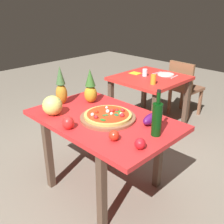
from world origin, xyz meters
The scene contains 20 objects.
ground_plane centered at (0.00, 0.00, 0.00)m, with size 10.00×10.00×0.00m, color gray.
display_table centered at (0.00, 0.00, 0.64)m, with size 1.30×0.82×0.73m.
background_table centered at (-0.49, 1.32, 0.61)m, with size 0.83×0.88×0.73m.
dining_chair centered at (-0.36, 1.99, 0.48)m, with size 0.43×0.43×0.85m.
pizza_board centered at (0.05, 0.01, 0.74)m, with size 0.48×0.48×0.03m, color brown.
pizza centered at (0.05, 0.01, 0.77)m, with size 0.41×0.41×0.06m.
wine_bottle centered at (0.51, 0.07, 0.86)m, with size 0.08×0.08×0.36m.
pineapple_left centered at (-0.53, -0.05, 0.89)m, with size 0.11×0.11×0.38m.
pineapple_right centered at (-0.36, 0.17, 0.88)m, with size 0.13×0.13×0.34m.
melon centered at (-0.36, -0.27, 0.81)m, with size 0.18×0.18×0.18m, color #D9DE6C.
bell_pepper centered at (-0.05, -0.33, 0.77)m, with size 0.10×0.10×0.11m, color red.
eggplant centered at (0.37, 0.20, 0.77)m, with size 0.20×0.09×0.09m, color #511355.
tomato_near_board centered at (0.34, -0.21, 0.77)m, with size 0.08×0.08×0.08m, color red.
tomato_by_bottle centered at (0.55, -0.17, 0.77)m, with size 0.08×0.08×0.08m, color red.
drinking_glass_juice centered at (-0.28, 1.09, 0.79)m, with size 0.07×0.07×0.12m, color orange.
drinking_glass_water centered at (-0.57, 1.30, 0.77)m, with size 0.07×0.07×0.10m, color silver.
dinner_plate centered at (-0.40, 1.54, 0.73)m, with size 0.22×0.22×0.02m, color white.
fork_utensil centered at (-0.54, 1.54, 0.73)m, with size 0.02×0.18×0.01m, color silver.
knife_utensil centered at (-0.26, 1.54, 0.73)m, with size 0.02×0.18×0.01m, color silver.
napkin_folded centered at (-0.75, 1.32, 0.73)m, with size 0.14×0.12×0.01m, color yellow.
Camera 1 is at (1.50, -1.40, 1.68)m, focal length 41.77 mm.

